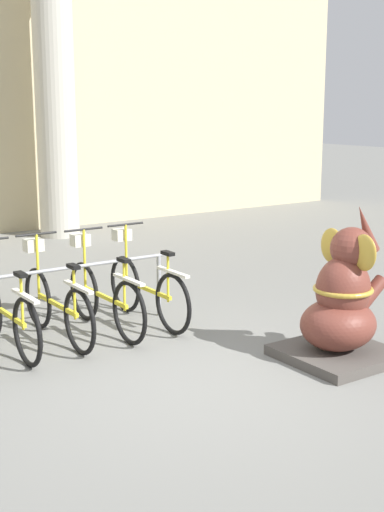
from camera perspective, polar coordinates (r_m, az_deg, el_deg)
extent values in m
plane|color=slate|center=(6.74, 0.01, -9.93)|extent=(60.00, 60.00, 0.00)
cylinder|color=#BCB7A8|center=(13.94, -10.88, 11.77)|extent=(0.75, 0.75, 5.00)
cylinder|color=gray|center=(8.62, -2.67, -2.38)|extent=(0.05, 0.05, 0.75)
cylinder|color=gray|center=(7.91, -11.30, -1.13)|extent=(2.89, 0.04, 0.04)
torus|color=black|center=(7.15, -13.05, -5.95)|extent=(0.05, 0.70, 0.70)
cube|color=yellow|center=(7.62, -14.58, -4.51)|extent=(0.04, 0.98, 0.04)
cube|color=silver|center=(7.05, -13.19, -3.13)|extent=(0.06, 0.58, 0.03)
cylinder|color=yellow|center=(7.16, -13.45, -3.69)|extent=(0.03, 0.03, 0.54)
cube|color=black|center=(7.09, -13.56, -1.44)|extent=(0.08, 0.18, 0.04)
torus|color=black|center=(8.34, -12.22, -3.31)|extent=(0.05, 0.70, 0.70)
torus|color=black|center=(7.39, -8.99, -5.20)|extent=(0.05, 0.70, 0.70)
cube|color=yellow|center=(7.85, -10.72, -3.85)|extent=(0.04, 0.98, 0.04)
cube|color=silver|center=(7.29, -9.09, -2.46)|extent=(0.06, 0.58, 0.03)
cylinder|color=yellow|center=(7.40, -9.40, -3.01)|extent=(0.03, 0.03, 0.54)
cube|color=black|center=(7.33, -9.47, -0.83)|extent=(0.08, 0.18, 0.04)
cylinder|color=yellow|center=(8.22, -12.23, -0.85)|extent=(0.03, 0.03, 0.75)
cylinder|color=black|center=(8.14, -12.35, 1.72)|extent=(0.48, 0.03, 0.03)
cube|color=silver|center=(8.26, -12.57, 0.86)|extent=(0.20, 0.16, 0.14)
torus|color=black|center=(8.55, -8.63, -2.81)|extent=(0.05, 0.70, 0.70)
torus|color=black|center=(7.62, -5.03, -4.56)|extent=(0.05, 0.70, 0.70)
cube|color=yellow|center=(8.06, -6.94, -3.29)|extent=(0.04, 0.98, 0.04)
cube|color=silver|center=(7.52, -5.09, -1.90)|extent=(0.06, 0.58, 0.03)
cylinder|color=yellow|center=(7.63, -5.44, -2.44)|extent=(0.03, 0.03, 0.54)
cube|color=black|center=(7.56, -5.49, -0.32)|extent=(0.08, 0.18, 0.04)
cylinder|color=yellow|center=(8.42, -8.59, -0.40)|extent=(0.03, 0.03, 0.75)
cylinder|color=black|center=(8.35, -8.67, 2.12)|extent=(0.48, 0.03, 0.03)
cube|color=silver|center=(8.47, -8.93, 1.28)|extent=(0.20, 0.16, 0.14)
torus|color=black|center=(8.83, -5.37, -2.24)|extent=(0.05, 0.70, 0.70)
torus|color=black|center=(7.93, -1.53, -3.85)|extent=(0.05, 0.70, 0.70)
cube|color=yellow|center=(8.36, -3.56, -2.68)|extent=(0.04, 0.98, 0.04)
cube|color=silver|center=(7.83, -1.55, -1.29)|extent=(0.06, 0.58, 0.03)
cylinder|color=yellow|center=(7.94, -1.94, -1.82)|extent=(0.03, 0.03, 0.54)
cube|color=black|center=(7.87, -1.95, 0.22)|extent=(0.08, 0.18, 0.04)
cylinder|color=yellow|center=(8.71, -5.29, 0.09)|extent=(0.03, 0.03, 0.75)
cylinder|color=black|center=(8.64, -5.34, 2.53)|extent=(0.48, 0.03, 0.03)
cube|color=silver|center=(8.75, -5.64, 1.71)|extent=(0.20, 0.16, 0.14)
cube|color=#4C4742|center=(7.41, 11.51, -7.68)|extent=(1.04, 1.04, 0.10)
ellipsoid|color=brown|center=(7.31, 11.61, -5.37)|extent=(0.81, 0.71, 0.52)
ellipsoid|color=brown|center=(7.24, 11.99, -2.62)|extent=(0.57, 0.52, 0.66)
sphere|color=brown|center=(7.22, 12.65, 0.59)|extent=(0.43, 0.43, 0.43)
ellipsoid|color=#B79333|center=(7.33, 11.13, 0.82)|extent=(0.08, 0.30, 0.36)
ellipsoid|color=#B79333|center=(7.04, 13.60, 0.26)|extent=(0.08, 0.30, 0.36)
cone|color=brown|center=(7.33, 13.73, 2.16)|extent=(0.36, 0.15, 0.54)
cylinder|color=brown|center=(7.53, 12.69, -2.66)|extent=(0.42, 0.14, 0.38)
cylinder|color=brown|center=(7.37, 14.04, -3.03)|extent=(0.42, 0.14, 0.38)
torus|color=#B79333|center=(7.24, 11.99, -2.62)|extent=(0.60, 0.60, 0.05)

